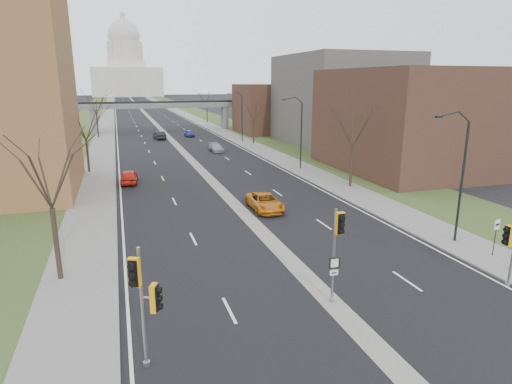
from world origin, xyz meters
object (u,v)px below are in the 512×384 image
car_left_far (159,135)px  car_right_far (189,133)px  signal_pole_median (337,240)px  car_right_mid (216,148)px  signal_pole_left (144,293)px  car_left_near (129,176)px  car_right_near (265,202)px  speed_limit_sign (496,231)px

car_left_far → car_right_far: (5.98, 2.37, -0.10)m
signal_pole_median → car_right_far: size_ratio=1.28×
signal_pole_median → car_right_mid: (4.88, 47.70, -2.73)m
signal_pole_left → car_left_near: bearing=113.7°
signal_pole_left → car_right_near: bearing=83.4°
car_left_near → car_right_near: bearing=131.7°
signal_pole_left → car_right_near: signal_pole_left is taller
car_right_near → car_right_far: bearing=89.0°
speed_limit_sign → car_left_far: size_ratio=0.52×
signal_pole_left → car_left_near: signal_pole_left is taller
car_right_far → car_left_near: bearing=-113.7°
signal_pole_left → car_left_far: size_ratio=1.08×
speed_limit_sign → car_right_mid: (-7.23, 45.52, -1.12)m
signal_pole_median → speed_limit_sign: (12.11, 2.18, -1.61)m
car_right_mid → car_right_far: size_ratio=1.13×
car_left_near → car_right_far: bearing=-104.5°
signal_pole_left → car_left_near: 32.12m
speed_limit_sign → car_left_near: (-20.77, 27.65, -1.00)m
signal_pole_median → car_right_near: size_ratio=0.95×
signal_pole_left → signal_pole_median: (8.97, 2.20, 0.16)m
signal_pole_median → car_right_far: (3.95, 67.58, -2.71)m
car_left_far → car_left_near: bearing=71.4°
signal_pole_left → car_left_far: signal_pole_left is taller
signal_pole_median → car_right_far: 67.75m
speed_limit_sign → car_right_near: (-10.14, 13.91, -1.04)m
speed_limit_sign → signal_pole_left: bearing=-178.5°
signal_pole_left → car_right_near: 21.46m
signal_pole_left → car_right_mid: 51.85m
car_right_near → car_left_far: bearing=95.9°
signal_pole_left → speed_limit_sign: bearing=36.0°
speed_limit_sign → car_left_near: speed_limit_sign is taller
car_left_near → car_left_far: car_left_far is taller
car_left_far → car_right_far: car_left_far is taller
signal_pole_left → speed_limit_sign: 21.58m
signal_pole_left → speed_limit_sign: size_ratio=2.07×
car_right_mid → speed_limit_sign: bearing=-83.0°
signal_pole_median → car_left_far: bearing=94.6°
speed_limit_sign → car_right_near: size_ratio=0.47×
car_right_mid → car_left_near: bearing=-129.2°
car_left_near → car_right_near: 17.37m
speed_limit_sign → car_left_near: 34.59m
car_left_far → signal_pole_median: bearing=83.8°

